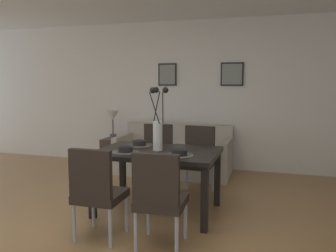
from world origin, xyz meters
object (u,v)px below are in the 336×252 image
(framed_picture_left, at_px, (167,75))
(framed_picture_center, at_px, (232,74))
(centerpiece_vase, at_px, (158,126))
(bowl_far_left, at_px, (179,152))
(dining_chair_far_left, at_px, (159,195))
(bowl_near_right, at_px, (139,143))
(side_table, at_px, (113,153))
(dining_chair_near_left, at_px, (97,189))
(dining_chair_far_right, at_px, (198,156))
(dining_table, at_px, (158,158))
(bowl_near_left, at_px, (125,149))
(sofa, at_px, (174,156))
(dining_chair_near_right, at_px, (156,153))
(table_lamp, at_px, (113,118))

(framed_picture_left, distance_m, framed_picture_center, 1.15)
(centerpiece_vase, relative_size, bowl_far_left, 4.32)
(dining_chair_far_left, distance_m, framed_picture_center, 3.35)
(bowl_near_right, relative_size, bowl_far_left, 1.00)
(centerpiece_vase, bearing_deg, side_table, 128.81)
(centerpiece_vase, bearing_deg, framed_picture_center, 75.69)
(dining_chair_near_left, bearing_deg, dining_chair_far_right, 70.55)
(centerpiece_vase, xyz_separation_m, framed_picture_center, (0.57, 2.25, 0.64))
(dining_table, height_order, bowl_near_right, bowl_near_right)
(bowl_near_left, xyz_separation_m, bowl_near_right, (0.00, 0.43, 0.00))
(dining_table, height_order, centerpiece_vase, centerpiece_vase)
(dining_chair_near_left, relative_size, sofa, 0.49)
(dining_chair_far_left, bearing_deg, bowl_far_left, 89.77)
(dining_table, relative_size, bowl_near_left, 8.24)
(dining_chair_near_left, bearing_deg, bowl_near_right, 89.65)
(centerpiece_vase, bearing_deg, bowl_far_left, -34.27)
(dining_table, bearing_deg, dining_chair_far_left, -70.59)
(bowl_near_right, bearing_deg, dining_table, -34.02)
(dining_chair_near_right, distance_m, dining_chair_far_left, 1.88)
(dining_chair_near_left, height_order, centerpiece_vase, centerpiece_vase)
(dining_chair_far_left, bearing_deg, bowl_near_left, 132.96)
(dining_chair_far_left, relative_size, table_lamp, 1.80)
(dining_chair_near_left, relative_size, bowl_far_left, 5.41)
(dining_chair_far_right, height_order, side_table, dining_chair_far_right)
(bowl_near_left, xyz_separation_m, framed_picture_left, (-0.26, 2.47, 0.88))
(sofa, height_order, side_table, sofa)
(dining_table, xyz_separation_m, framed_picture_center, (0.58, 2.25, 1.01))
(dining_chair_far_right, relative_size, table_lamp, 1.80)
(dining_chair_far_left, height_order, framed_picture_center, framed_picture_center)
(dining_table, xyz_separation_m, dining_chair_far_right, (0.29, 0.85, -0.14))
(sofa, height_order, framed_picture_left, framed_picture_left)
(dining_chair_far_right, relative_size, framed_picture_left, 2.33)
(dining_chair_far_left, height_order, framed_picture_left, framed_picture_left)
(dining_chair_far_right, height_order, bowl_far_left, dining_chair_far_right)
(dining_chair_near_right, height_order, side_table, dining_chair_near_right)
(dining_table, distance_m, side_table, 2.36)
(dining_table, relative_size, bowl_near_right, 8.24)
(bowl_near_left, distance_m, framed_picture_center, 2.77)
(centerpiece_vase, distance_m, framed_picture_left, 2.41)
(dining_chair_near_right, xyz_separation_m, dining_chair_far_right, (0.61, -0.03, 0.00))
(dining_chair_far_left, bearing_deg, dining_chair_near_left, -179.87)
(dining_chair_far_left, distance_m, framed_picture_left, 3.46)
(side_table, bearing_deg, centerpiece_vase, -51.19)
(dining_chair_near_left, distance_m, framed_picture_center, 3.46)
(bowl_near_right, xyz_separation_m, bowl_far_left, (0.63, -0.43, 0.00))
(dining_table, height_order, framed_picture_left, framed_picture_left)
(dining_chair_far_left, relative_size, bowl_near_right, 5.41)
(centerpiece_vase, bearing_deg, sofa, 99.80)
(dining_chair_near_left, xyz_separation_m, side_table, (-1.14, 2.70, -0.25))
(dining_chair_near_left, distance_m, centerpiece_vase, 1.08)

